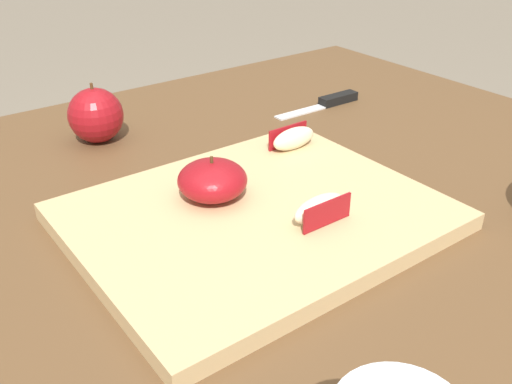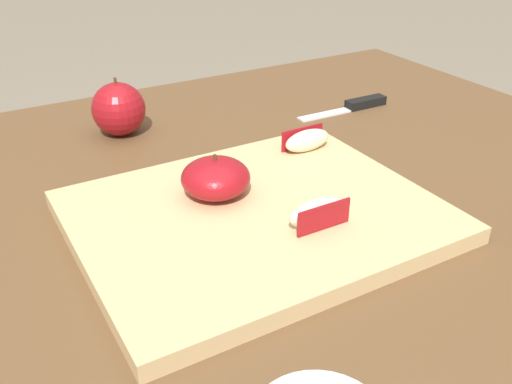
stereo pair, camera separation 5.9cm
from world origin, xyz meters
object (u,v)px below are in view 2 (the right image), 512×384
object	(u,v)px
apple_wedge_middle	(318,212)
paring_knife	(359,104)
whole_apple_red_delicious	(119,109)
cutting_board	(256,216)
apple_half_skin_up	(216,178)
apple_wedge_back	(307,140)

from	to	relation	value
apple_wedge_middle	paring_knife	size ratio (longest dim) A/B	0.40
paring_knife	whole_apple_red_delicious	distance (m)	0.37
cutting_board	whole_apple_red_delicious	bearing A→B (deg)	98.43
apple_half_skin_up	apple_wedge_back	xyz separation A→B (m)	(0.15, 0.05, -0.01)
apple_half_skin_up	paring_knife	distance (m)	0.38
apple_wedge_back	whole_apple_red_delicious	xyz separation A→B (m)	(-0.17, 0.21, 0.00)
apple_half_skin_up	paring_knife	xyz separation A→B (m)	(0.34, 0.17, -0.03)
cutting_board	apple_half_skin_up	size ratio (longest dim) A/B	4.90
apple_wedge_back	paring_knife	size ratio (longest dim) A/B	0.40
apple_half_skin_up	apple_wedge_back	bearing A→B (deg)	16.97
apple_wedge_middle	whole_apple_red_delicious	size ratio (longest dim) A/B	0.77
apple_wedge_middle	whole_apple_red_delicious	xyz separation A→B (m)	(-0.08, 0.37, 0.00)
cutting_board	whole_apple_red_delicious	size ratio (longest dim) A/B	4.42
apple_wedge_middle	cutting_board	bearing A→B (deg)	122.94
apple_half_skin_up	whole_apple_red_delicious	distance (m)	0.26
apple_wedge_middle	apple_half_skin_up	bearing A→B (deg)	119.57
apple_wedge_back	paring_knife	xyz separation A→B (m)	(0.19, 0.13, -0.03)
apple_wedge_middle	paring_knife	xyz separation A→B (m)	(0.28, 0.28, -0.03)
apple_wedge_middle	apple_wedge_back	bearing A→B (deg)	58.98
apple_wedge_back	cutting_board	bearing A→B (deg)	-143.79
whole_apple_red_delicious	cutting_board	bearing A→B (deg)	-81.57
apple_half_skin_up	apple_wedge_middle	distance (m)	0.12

